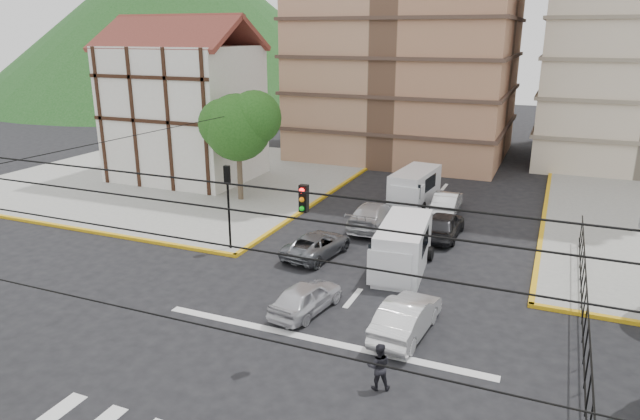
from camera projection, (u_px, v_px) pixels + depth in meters
The scene contains 18 objects.
ground at pixel (305, 356), 20.09m from camera, with size 160.00×160.00×0.00m, color black.
sidewalk_nw at pixel (179, 176), 45.08m from camera, with size 26.00×26.00×0.15m, color gray.
stop_line at pixel (319, 340), 21.14m from camera, with size 13.00×0.40×0.01m, color silver.
tudor_building at pixel (185, 111), 43.17m from camera, with size 10.80×8.05×12.23m.
distant_hill at pixel (181, 14), 97.91m from camera, with size 70.00×70.00×28.00m, color #184416.
park_fence at pixel (581, 347), 20.71m from camera, with size 0.10×22.50×1.66m, color black, non-canonical shape.
tree_tudor at pixel (239, 124), 37.04m from camera, with size 5.39×4.40×7.43m.
traffic_light_nw at pixel (228, 193), 28.92m from camera, with size 0.28×0.22×4.40m.
traffic_light_hanging at pixel (275, 213), 16.54m from camera, with size 18.00×9.12×0.92m.
van_right_lane at pixel (402, 249), 26.87m from camera, with size 2.56×5.43×2.36m.
van_left_lane at pixel (414, 189), 37.34m from camera, with size 2.47×5.30×2.31m.
car_silver_front_left at pixel (306, 297), 23.12m from camera, with size 1.53×3.81×1.30m, color silver.
car_white_front_right at pixel (406, 317), 21.37m from camera, with size 1.51×4.34×1.43m, color white.
car_grey_mid_left at pixel (317, 244), 28.97m from camera, with size 2.04×4.43×1.23m, color slate.
car_silver_rear_left at pixel (374, 215), 33.13m from camera, with size 2.13×5.23×1.52m, color #B8B8BD.
car_darkgrey_mid_right at pixel (444, 225), 31.53m from camera, with size 1.76×4.38×1.49m, color black.
car_white_rear_right at pixel (447, 202), 36.01m from camera, with size 1.45×4.16×1.37m, color silver.
pedestrian_crosswalk at pixel (379, 366), 18.06m from camera, with size 0.77×0.60×1.59m, color black.
Camera 1 is at (7.34, -16.06, 10.91)m, focal length 32.00 mm.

